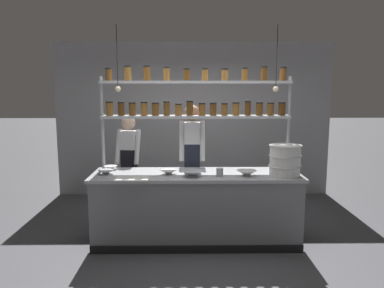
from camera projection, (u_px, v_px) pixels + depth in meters
ground_plane at (196, 241)px, 4.95m from camera, size 40.00×40.00×0.00m
back_wall at (193, 120)px, 6.98m from camera, size 5.08×0.12×2.82m
prep_counter at (196, 208)px, 4.88m from camera, size 2.68×0.76×0.92m
spice_shelf_unit at (195, 103)px, 5.01m from camera, size 2.56×0.28×2.30m
chef_left at (129, 162)px, 5.57m from camera, size 0.39×0.31×1.60m
chef_center at (192, 157)px, 5.34m from camera, size 0.36×0.30×1.77m
container_stack at (285, 160)px, 4.67m from camera, size 0.40×0.40×0.39m
cutting_board at (133, 179)px, 4.49m from camera, size 0.40×0.26×0.02m
prep_bowl_near_left at (247, 173)px, 4.67m from camera, size 0.25×0.25×0.07m
prep_bowl_center_front at (192, 174)px, 4.64m from camera, size 0.27×0.27×0.07m
prep_bowl_center_back at (111, 168)px, 5.03m from camera, size 0.18×0.18×0.05m
prep_bowl_near_right at (106, 172)px, 4.76m from camera, size 0.20×0.20×0.06m
prep_bowl_far_left at (169, 172)px, 4.75m from camera, size 0.21×0.21×0.06m
serving_cup_front at (220, 172)px, 4.63m from camera, size 0.09×0.09×0.10m
pendant_light_row at (197, 85)px, 4.64m from camera, size 2.04×0.07×0.81m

